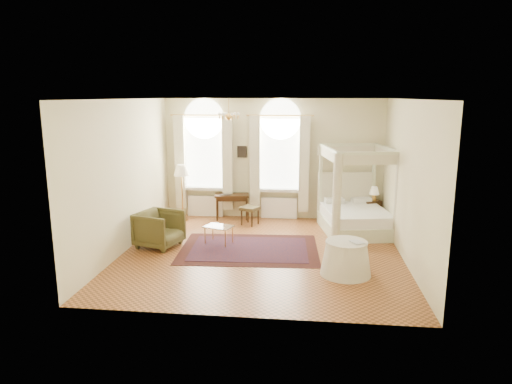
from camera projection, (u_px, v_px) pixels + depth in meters
ground at (262, 252)px, 9.99m from camera, size 6.00×6.00×0.00m
room_walls at (262, 163)px, 9.58m from camera, size 6.00×6.00×6.00m
window_left at (204, 165)px, 12.69m from camera, size 1.62×0.27×3.29m
window_right at (280, 166)px, 12.45m from camera, size 1.62×0.27×3.29m
chandelier at (229, 116)px, 10.66m from camera, size 0.51×0.45×0.50m
wall_pictures at (276, 151)px, 12.48m from camera, size 2.54×0.03×0.39m
canopy_bed at (356, 213)px, 11.40m from camera, size 1.94×2.23×2.14m
nightstand at (370, 212)px, 12.25m from camera, size 0.56×0.54×0.63m
nightstand_lamp at (374, 191)px, 12.07m from camera, size 0.26×0.26×0.38m
writing_desk at (232, 198)px, 12.61m from camera, size 0.99×0.62×0.70m
laptop at (226, 195)px, 12.50m from camera, size 0.32×0.22×0.02m
stool at (250, 210)px, 12.06m from camera, size 0.57×0.57×0.49m
armchair at (159, 229)px, 10.31m from camera, size 1.12×1.10×0.82m
coffee_table at (219, 228)px, 10.52m from camera, size 0.73×0.61×0.42m
floor_lamp at (181, 173)px, 12.28m from camera, size 0.40×0.40×1.55m
oriental_rug at (249, 249)px, 10.20m from camera, size 3.17×2.36×0.01m
side_table at (346, 258)px, 8.71m from camera, size 0.97×0.97×0.66m
book at (353, 243)px, 8.50m from camera, size 0.29×0.32×0.02m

